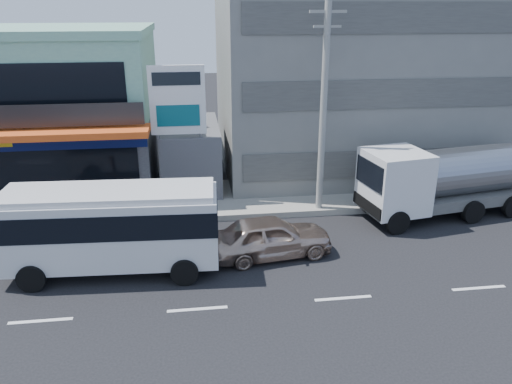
# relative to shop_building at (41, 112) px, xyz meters

# --- Properties ---
(ground) EXTENTS (120.00, 120.00, 0.00)m
(ground) POSITION_rel_shop_building_xyz_m (8.00, -13.95, -4.00)
(ground) COLOR black
(ground) RESTS_ON ground
(sidewalk) EXTENTS (70.00, 5.00, 0.30)m
(sidewalk) POSITION_rel_shop_building_xyz_m (13.00, -4.45, -3.85)
(sidewalk) COLOR gray
(sidewalk) RESTS_ON ground
(shop_building) EXTENTS (12.40, 11.70, 8.00)m
(shop_building) POSITION_rel_shop_building_xyz_m (0.00, 0.00, 0.00)
(shop_building) COLOR #414145
(shop_building) RESTS_ON ground
(concrete_building) EXTENTS (16.00, 12.00, 14.00)m
(concrete_building) POSITION_rel_shop_building_xyz_m (18.00, 1.05, 3.00)
(concrete_building) COLOR slate
(concrete_building) RESTS_ON ground
(gap_structure) EXTENTS (3.00, 6.00, 3.50)m
(gap_structure) POSITION_rel_shop_building_xyz_m (8.00, -1.95, -2.25)
(gap_structure) COLOR #414145
(gap_structure) RESTS_ON ground
(satellite_dish) EXTENTS (1.50, 1.50, 0.15)m
(satellite_dish) POSITION_rel_shop_building_xyz_m (8.00, -2.95, -0.42)
(satellite_dish) COLOR slate
(satellite_dish) RESTS_ON gap_structure
(billboard) EXTENTS (2.60, 0.18, 6.90)m
(billboard) POSITION_rel_shop_building_xyz_m (7.50, -4.75, 0.93)
(billboard) COLOR gray
(billboard) RESTS_ON ground
(utility_pole_near) EXTENTS (1.60, 0.30, 10.00)m
(utility_pole_near) POSITION_rel_shop_building_xyz_m (14.00, -6.55, 1.15)
(utility_pole_near) COLOR #999993
(utility_pole_near) RESTS_ON ground
(minibus) EXTENTS (7.94, 3.06, 3.27)m
(minibus) POSITION_rel_shop_building_xyz_m (5.00, -10.94, -2.04)
(minibus) COLOR silver
(minibus) RESTS_ON ground
(sedan) EXTENTS (5.11, 2.63, 1.66)m
(sedan) POSITION_rel_shop_building_xyz_m (11.00, -10.53, -3.16)
(sedan) COLOR #C0A693
(sedan) RESTS_ON ground
(tanker_truck) EXTENTS (8.85, 3.95, 3.37)m
(tanker_truck) POSITION_rel_shop_building_xyz_m (19.67, -7.51, -2.19)
(tanker_truck) COLOR silver
(tanker_truck) RESTS_ON ground
(motorcycle_rider) EXTENTS (1.80, 1.12, 2.19)m
(motorcycle_rider) POSITION_rel_shop_building_xyz_m (4.00, -7.15, -3.28)
(motorcycle_rider) COLOR maroon
(motorcycle_rider) RESTS_ON ground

